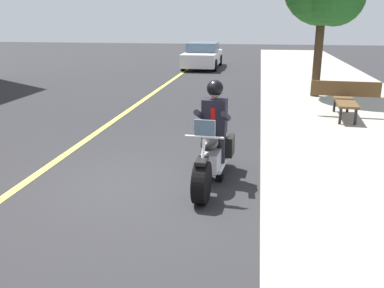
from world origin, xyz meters
name	(u,v)px	position (x,y,z in m)	size (l,w,h in m)	color
ground_plane	(140,187)	(0.00, 0.00, 0.00)	(80.00, 80.00, 0.00)	#28282B
lane_center_stripe	(29,180)	(0.00, -2.00, 0.01)	(60.00, 0.16, 0.01)	#E5DB4C
motorcycle_main	(212,157)	(-0.41, 1.17, 0.45)	(2.22, 0.69, 1.26)	black
rider_main	(214,121)	(-0.60, 1.18, 1.04)	(0.65, 0.58, 1.74)	black
car_silver	(203,55)	(-17.38, -1.28, 0.69)	(4.60, 1.92, 1.40)	white
bench_sidewalk	(345,97)	(-5.23, 4.21, 0.71)	(1.83, 1.80, 0.95)	brown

